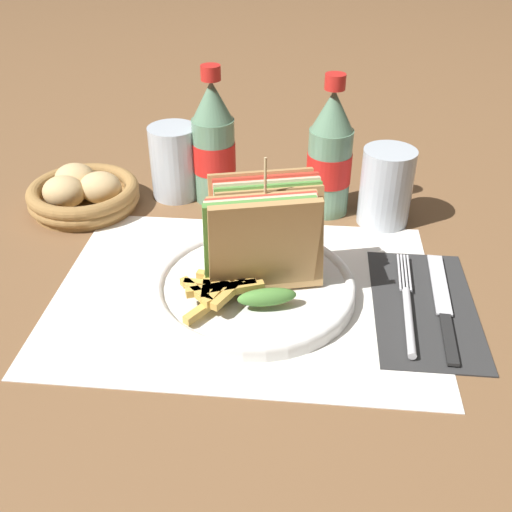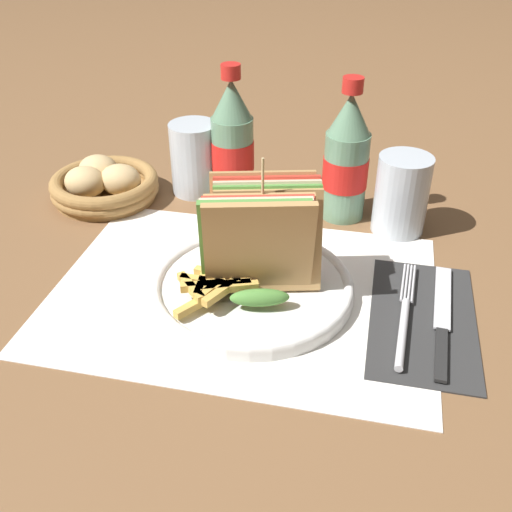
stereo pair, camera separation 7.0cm
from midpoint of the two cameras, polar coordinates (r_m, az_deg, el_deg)
ground_plane at (r=0.71m, az=-2.50°, el=-3.73°), size 4.00×4.00×0.00m
placemat at (r=0.71m, az=-3.89°, el=-3.64°), size 0.45×0.33×0.00m
plate_main at (r=0.70m, az=-3.02°, el=-3.01°), size 0.24×0.24×0.02m
club_sandwich at (r=0.67m, az=-2.14°, el=1.59°), size 0.14×0.12×0.16m
fries_pile at (r=0.67m, az=-6.43°, el=-3.11°), size 0.10×0.10×0.02m
napkin at (r=0.70m, az=13.00°, el=-4.74°), size 0.12×0.22×0.00m
fork at (r=0.68m, az=11.44°, el=-5.18°), size 0.02×0.19×0.01m
knife at (r=0.70m, az=14.69°, el=-4.67°), size 0.03×0.20×0.00m
coke_bottle_near at (r=0.88m, az=-6.38°, el=10.42°), size 0.06×0.06×0.20m
coke_bottle_far at (r=0.84m, az=4.66°, el=9.41°), size 0.06×0.06×0.20m
glass_near at (r=0.84m, az=9.94°, el=6.42°), size 0.07×0.07×0.11m
glass_far at (r=0.91m, az=-9.99°, el=8.75°), size 0.07×0.07×0.11m
bread_basket at (r=0.92m, az=-18.29°, el=5.63°), size 0.16×0.16×0.06m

